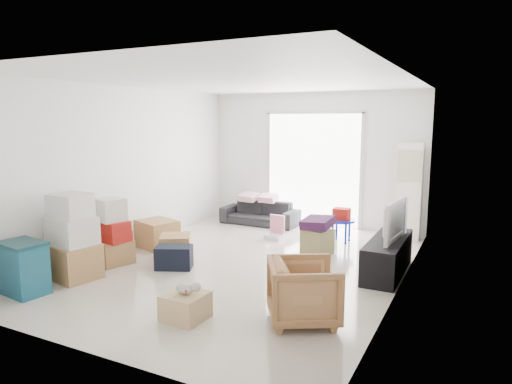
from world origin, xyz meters
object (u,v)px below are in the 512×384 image
(armchair, at_px, (304,289))
(wood_crate, at_px, (185,306))
(sofa, at_px, (260,209))
(ottoman, at_px, (317,241))
(ac_tower, at_px, (409,191))
(television, at_px, (389,234))
(storage_bins, at_px, (23,268))
(tv_console, at_px, (388,256))
(kids_table, at_px, (341,218))

(armchair, distance_m, wood_crate, 1.30)
(sofa, distance_m, ottoman, 2.32)
(ac_tower, relative_size, armchair, 2.36)
(ottoman, bearing_deg, wood_crate, -99.01)
(television, relative_size, storage_bins, 1.46)
(ac_tower, height_order, tv_console, ac_tower)
(ac_tower, relative_size, kids_table, 2.88)
(ottoman, distance_m, wood_crate, 3.02)
(ac_tower, height_order, ottoman, ac_tower)
(ac_tower, xyz_separation_m, storage_bins, (-3.85, -4.93, -0.54))
(storage_bins, distance_m, kids_table, 5.04)
(television, relative_size, ottoman, 2.38)
(ac_tower, xyz_separation_m, television, (0.05, -2.10, -0.31))
(television, relative_size, wood_crate, 2.25)
(armchair, relative_size, storage_bins, 1.12)
(ac_tower, bearing_deg, armchair, -96.23)
(tv_console, height_order, ottoman, tv_console)
(tv_console, bearing_deg, wood_crate, -123.55)
(ac_tower, relative_size, television, 1.80)
(armchair, distance_m, storage_bins, 3.50)
(ottoman, height_order, kids_table, kids_table)
(storage_bins, distance_m, ottoman, 4.25)
(tv_console, relative_size, ottoman, 3.68)
(sofa, distance_m, storage_bins, 4.87)
(kids_table, bearing_deg, ottoman, -98.77)
(armchair, relative_size, kids_table, 1.22)
(ac_tower, distance_m, ottoman, 2.12)
(ottoman, bearing_deg, tv_console, -20.91)
(storage_bins, relative_size, wood_crate, 1.55)
(storage_bins, bearing_deg, tv_console, 35.90)
(television, bearing_deg, ac_tower, 7.08)
(tv_console, relative_size, storage_bins, 2.26)
(ottoman, relative_size, wood_crate, 0.95)
(ac_tower, height_order, sofa, ac_tower)
(tv_console, height_order, storage_bins, storage_bins)
(tv_console, relative_size, sofa, 0.93)
(armchair, relative_size, ottoman, 1.82)
(tv_console, bearing_deg, television, 0.00)
(tv_console, relative_size, armchair, 2.02)
(storage_bins, bearing_deg, wood_crate, 7.63)
(storage_bins, bearing_deg, armchair, 13.48)
(ac_tower, xyz_separation_m, tv_console, (0.05, -2.10, -0.62))
(ottoman, bearing_deg, kids_table, 81.23)
(television, bearing_deg, kids_table, 44.08)
(tv_console, distance_m, armchair, 2.07)
(ac_tower, bearing_deg, tv_console, -88.64)
(sofa, xyz_separation_m, storage_bins, (-0.92, -4.78, 0.02))
(ac_tower, bearing_deg, storage_bins, -128.00)
(storage_bins, distance_m, wood_crate, 2.25)
(ac_tower, height_order, armchair, ac_tower)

